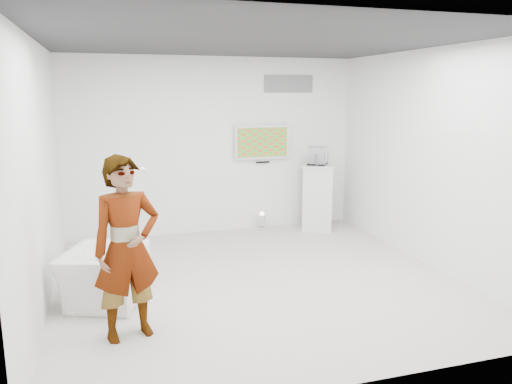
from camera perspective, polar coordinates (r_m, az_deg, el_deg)
room at (r=6.21m, az=0.02°, el=2.95°), size 5.01×5.01×3.00m
tv at (r=8.78m, az=0.68°, el=5.72°), size 1.00×0.08×0.60m
logo_decal at (r=8.94m, az=3.75°, el=12.22°), size 0.90×0.02×0.30m
person at (r=5.03m, az=-14.55°, el=-6.27°), size 0.76×0.60×1.83m
armchair at (r=6.13m, az=-16.96°, el=-9.15°), size 1.14×1.20×0.62m
pedestal at (r=8.90m, az=6.96°, el=-0.59°), size 0.73×0.73×1.16m
floor_uplight at (r=8.89m, az=0.69°, el=-3.36°), size 0.25×0.25×0.31m
vitrine at (r=8.78m, az=7.08°, el=4.11°), size 0.43×0.43×0.31m
console at (r=8.79m, az=7.07°, el=3.74°), size 0.10×0.15×0.20m
wii_remote at (r=5.09m, az=-12.81°, el=2.46°), size 0.04×0.15×0.04m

